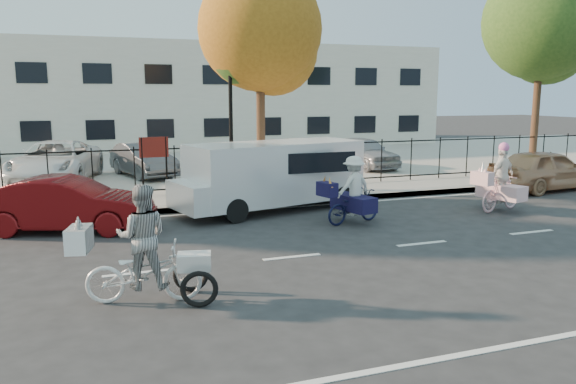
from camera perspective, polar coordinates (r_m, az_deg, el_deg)
name	(u,v)px	position (r m, az deg, el deg)	size (l,w,h in m)	color
ground	(292,257)	(11.23, 0.40, -6.64)	(120.00, 120.00, 0.00)	#333334
road_markings	(292,257)	(11.23, 0.40, -6.62)	(60.00, 9.52, 0.01)	silver
curb	(230,206)	(15.91, -5.89, -1.45)	(60.00, 0.10, 0.15)	#A8A399
sidewalk	(222,200)	(16.92, -6.75, -0.79)	(60.00, 2.20, 0.15)	#A8A399
parking_lot	(176,165)	(25.57, -11.30, 2.73)	(60.00, 15.60, 0.15)	#A8A399
iron_fence	(213,168)	(17.85, -7.61, 2.44)	(58.00, 0.06, 1.50)	black
building	(149,97)	(35.30, -13.95, 9.33)	(34.00, 10.00, 6.00)	silver
lamppost	(230,97)	(17.42, -5.87, 9.59)	(0.36, 0.36, 4.33)	black
street_sign	(154,155)	(17.10, -13.44, 3.67)	(0.85, 0.06, 1.80)	black
zebra_trike	(143,257)	(9.00, -14.47, -6.44)	(2.18, 1.16, 1.86)	white
unicorn_bike	(501,186)	(16.52, 20.80, 0.58)	(1.93, 1.39, 1.91)	beige
bull_bike	(353,197)	(14.07, 6.60, -0.47)	(1.88, 1.32, 1.70)	black
white_van	(272,173)	(15.52, -1.61, 1.94)	(5.66, 2.93, 1.89)	white
red_sedan	(67,204)	(14.14, -21.52, -1.18)	(1.37, 3.93, 1.30)	#5C0A0C
gold_sedan	(545,170)	(20.67, 24.66, 2.07)	(1.65, 4.09, 1.40)	tan
lot_car_b	(56,162)	(21.28, -22.54, 2.87)	(2.37, 5.14, 1.43)	silver
lot_car_c	(143,160)	(21.70, -14.48, 3.19)	(1.31, 3.76, 1.24)	#505358
lot_car_d	(363,152)	(23.67, 7.64, 4.03)	(1.54, 3.82, 1.30)	#96989D
tree_mid	(264,35)	(18.38, -2.48, 15.62)	(3.92, 3.92, 7.18)	#442D1D
tree_east	(544,28)	(24.24, 24.56, 14.95)	(4.43, 4.43, 8.12)	#442D1D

